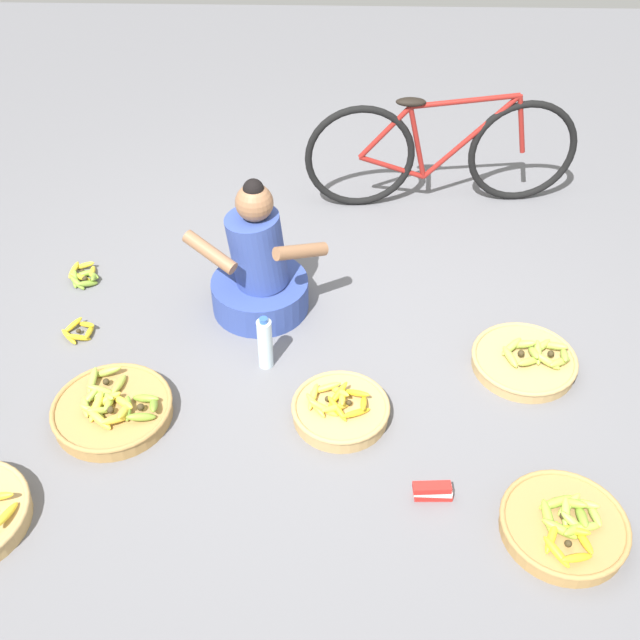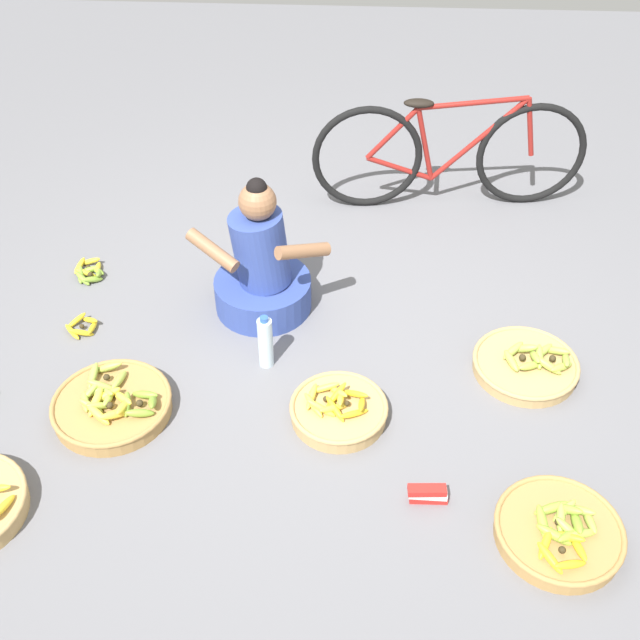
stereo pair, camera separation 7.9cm
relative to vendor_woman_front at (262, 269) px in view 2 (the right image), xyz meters
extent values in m
plane|color=slate|center=(0.34, -0.30, -0.25)|extent=(10.00, 10.00, 0.00)
cylinder|color=#334793|center=(0.00, 0.00, -0.16)|extent=(0.52, 0.52, 0.18)
cylinder|color=#334793|center=(0.00, 0.00, 0.13)|extent=(0.33, 0.29, 0.43)
sphere|color=#8C6042|center=(0.00, 0.00, 0.41)|extent=(0.19, 0.19, 0.19)
sphere|color=black|center=(0.00, 0.00, 0.49)|extent=(0.10, 0.10, 0.10)
cylinder|color=#8C6042|center=(-0.22, -0.13, 0.21)|extent=(0.30, 0.22, 0.16)
cylinder|color=#8C6042|center=(0.23, -0.11, 0.21)|extent=(0.29, 0.24, 0.16)
torus|color=black|center=(0.54, 1.05, 0.09)|extent=(0.69, 0.11, 0.68)
torus|color=black|center=(1.55, 1.14, 0.09)|extent=(0.69, 0.11, 0.68)
cylinder|color=maroon|center=(1.21, 1.11, 0.20)|extent=(0.55, 0.08, 0.55)
cylinder|color=maroon|center=(0.89, 1.08, 0.17)|extent=(0.15, 0.05, 0.49)
cylinder|color=maroon|center=(1.15, 1.10, 0.44)|extent=(0.65, 0.09, 0.08)
cylinder|color=maroon|center=(0.74, 1.07, 0.01)|extent=(0.42, 0.07, 0.18)
cylinder|color=maroon|center=(0.68, 1.06, 0.25)|extent=(0.32, 0.06, 0.35)
cylinder|color=maroon|center=(1.52, 1.14, 0.28)|extent=(0.11, 0.04, 0.38)
ellipsoid|color=black|center=(0.83, 1.07, 0.44)|extent=(0.18, 0.08, 0.05)
cylinder|color=tan|center=(0.44, -0.78, -0.22)|extent=(0.44, 0.44, 0.07)
torus|color=tan|center=(0.44, -0.78, -0.18)|extent=(0.46, 0.46, 0.02)
ellipsoid|color=gold|center=(0.54, -0.79, -0.15)|extent=(0.04, 0.15, 0.08)
ellipsoid|color=gold|center=(0.51, -0.72, -0.15)|extent=(0.15, 0.10, 0.07)
ellipsoid|color=gold|center=(0.43, -0.74, -0.15)|extent=(0.12, 0.13, 0.09)
ellipsoid|color=gold|center=(0.42, -0.82, -0.16)|extent=(0.11, 0.14, 0.07)
ellipsoid|color=gold|center=(0.51, -0.84, -0.16)|extent=(0.15, 0.10, 0.05)
sphere|color=#382D19|center=(0.48, -0.78, -0.16)|extent=(0.03, 0.03, 0.03)
ellipsoid|color=yellow|center=(0.45, -0.76, -0.15)|extent=(0.03, 0.15, 0.09)
ellipsoid|color=yellow|center=(0.43, -0.72, -0.15)|extent=(0.12, 0.14, 0.09)
ellipsoid|color=yellow|center=(0.37, -0.69, -0.15)|extent=(0.16, 0.06, 0.07)
ellipsoid|color=yellow|center=(0.31, -0.75, -0.16)|extent=(0.06, 0.16, 0.06)
ellipsoid|color=yellow|center=(0.32, -0.80, -0.16)|extent=(0.12, 0.14, 0.06)
ellipsoid|color=yellow|center=(0.36, -0.83, -0.15)|extent=(0.15, 0.07, 0.09)
ellipsoid|color=yellow|center=(0.42, -0.82, -0.15)|extent=(0.15, 0.11, 0.07)
sphere|color=#382D19|center=(0.38, -0.76, -0.16)|extent=(0.03, 0.03, 0.03)
cylinder|color=#A87F47|center=(1.35, -1.38, -0.22)|extent=(0.51, 0.51, 0.07)
torus|color=#A87F47|center=(1.35, -1.38, -0.19)|extent=(0.52, 0.52, 0.02)
ellipsoid|color=#9EB747|center=(1.46, -1.36, -0.16)|extent=(0.05, 0.14, 0.06)
ellipsoid|color=#9EB747|center=(1.43, -1.31, -0.16)|extent=(0.14, 0.09, 0.07)
ellipsoid|color=#9EB747|center=(1.37, -1.32, -0.15)|extent=(0.13, 0.11, 0.08)
ellipsoid|color=#9EB747|center=(1.35, -1.35, -0.16)|extent=(0.05, 0.14, 0.08)
ellipsoid|color=#9EB747|center=(1.37, -1.41, -0.15)|extent=(0.13, 0.11, 0.08)
ellipsoid|color=#9EB747|center=(1.43, -1.42, -0.16)|extent=(0.14, 0.08, 0.07)
sphere|color=#382D19|center=(1.41, -1.36, -0.16)|extent=(0.03, 0.03, 0.03)
ellipsoid|color=#8CAD38|center=(1.41, -1.37, -0.15)|extent=(0.05, 0.16, 0.09)
ellipsoid|color=#8CAD38|center=(1.37, -1.31, -0.15)|extent=(0.15, 0.11, 0.09)
ellipsoid|color=#8CAD38|center=(1.32, -1.31, -0.16)|extent=(0.16, 0.08, 0.07)
ellipsoid|color=#8CAD38|center=(1.27, -1.38, -0.16)|extent=(0.06, 0.16, 0.08)
ellipsoid|color=#8CAD38|center=(1.31, -1.43, -0.16)|extent=(0.16, 0.10, 0.07)
ellipsoid|color=#8CAD38|center=(1.38, -1.43, -0.16)|extent=(0.15, 0.12, 0.07)
sphere|color=#382D19|center=(1.34, -1.37, -0.16)|extent=(0.04, 0.04, 0.04)
ellipsoid|color=gold|center=(1.39, -1.49, -0.16)|extent=(0.05, 0.15, 0.08)
ellipsoid|color=gold|center=(1.36, -1.44, -0.16)|extent=(0.15, 0.09, 0.08)
ellipsoid|color=gold|center=(1.27, -1.47, -0.16)|extent=(0.09, 0.15, 0.06)
ellipsoid|color=gold|center=(1.28, -1.53, -0.16)|extent=(0.11, 0.14, 0.06)
ellipsoid|color=gold|center=(1.35, -1.56, -0.16)|extent=(0.15, 0.08, 0.07)
sphere|color=#382D19|center=(1.33, -1.50, -0.16)|extent=(0.03, 0.03, 0.03)
cylinder|color=#A87F47|center=(-0.62, -0.81, -0.22)|extent=(0.55, 0.55, 0.07)
torus|color=#A87F47|center=(-0.62, -0.81, -0.18)|extent=(0.56, 0.56, 0.02)
ellipsoid|color=olive|center=(-0.42, -0.83, -0.15)|extent=(0.07, 0.14, 0.08)
ellipsoid|color=olive|center=(-0.46, -0.78, -0.16)|extent=(0.14, 0.06, 0.06)
ellipsoid|color=olive|center=(-0.53, -0.85, -0.15)|extent=(0.06, 0.14, 0.07)
ellipsoid|color=olive|center=(-0.46, -0.90, -0.15)|extent=(0.14, 0.07, 0.06)
sphere|color=#382D19|center=(-0.47, -0.84, -0.15)|extent=(0.03, 0.03, 0.03)
ellipsoid|color=#9EB747|center=(-0.61, -0.69, -0.16)|extent=(0.06, 0.15, 0.06)
ellipsoid|color=#9EB747|center=(-0.68, -0.62, -0.15)|extent=(0.15, 0.06, 0.08)
ellipsoid|color=#9EB747|center=(-0.74, -0.68, -0.15)|extent=(0.04, 0.15, 0.08)
ellipsoid|color=#9EB747|center=(-0.67, -0.75, -0.15)|extent=(0.15, 0.04, 0.09)
sphere|color=#382D19|center=(-0.67, -0.68, -0.15)|extent=(0.03, 0.03, 0.03)
ellipsoid|color=#9EB747|center=(-0.63, -0.82, -0.16)|extent=(0.03, 0.12, 0.07)
ellipsoid|color=#9EB747|center=(-0.64, -0.78, -0.15)|extent=(0.11, 0.10, 0.08)
ellipsoid|color=#9EB747|center=(-0.70, -0.77, -0.16)|extent=(0.13, 0.07, 0.05)
ellipsoid|color=#9EB747|center=(-0.72, -0.79, -0.15)|extent=(0.10, 0.12, 0.08)
ellipsoid|color=#9EB747|center=(-0.73, -0.84, -0.16)|extent=(0.07, 0.13, 0.05)
ellipsoid|color=#9EB747|center=(-0.69, -0.87, -0.15)|extent=(0.12, 0.06, 0.08)
ellipsoid|color=#9EB747|center=(-0.65, -0.87, -0.15)|extent=(0.12, 0.09, 0.08)
sphere|color=#382D19|center=(-0.68, -0.82, -0.16)|extent=(0.03, 0.03, 0.03)
ellipsoid|color=yellow|center=(-0.54, -0.87, -0.15)|extent=(0.05, 0.16, 0.09)
ellipsoid|color=yellow|center=(-0.56, -0.81, -0.15)|extent=(0.14, 0.13, 0.07)
ellipsoid|color=yellow|center=(-0.64, -0.80, -0.15)|extent=(0.15, 0.11, 0.07)
ellipsoid|color=yellow|center=(-0.68, -0.85, -0.15)|extent=(0.07, 0.16, 0.09)
ellipsoid|color=yellow|center=(-0.65, -0.92, -0.15)|extent=(0.15, 0.12, 0.07)
ellipsoid|color=yellow|center=(-0.57, -0.91, -0.15)|extent=(0.15, 0.13, 0.08)
sphere|color=#382D19|center=(-0.61, -0.86, -0.15)|extent=(0.03, 0.03, 0.03)
cylinder|color=tan|center=(1.35, -0.42, -0.22)|extent=(0.51, 0.51, 0.06)
torus|color=tan|center=(1.35, -0.42, -0.19)|extent=(0.52, 0.52, 0.02)
ellipsoid|color=#9EB747|center=(1.54, -0.43, -0.16)|extent=(0.06, 0.15, 0.08)
ellipsoid|color=#9EB747|center=(1.50, -0.36, -0.16)|extent=(0.15, 0.10, 0.07)
ellipsoid|color=#9EB747|center=(1.43, -0.37, -0.17)|extent=(0.13, 0.12, 0.06)
ellipsoid|color=#9EB747|center=(1.41, -0.41, -0.16)|extent=(0.05, 0.15, 0.08)
ellipsoid|color=#9EB747|center=(1.45, -0.48, -0.16)|extent=(0.15, 0.10, 0.08)
ellipsoid|color=#9EB747|center=(1.51, -0.47, -0.17)|extent=(0.14, 0.11, 0.06)
sphere|color=#382D19|center=(1.47, -0.42, -0.16)|extent=(0.03, 0.03, 0.03)
ellipsoid|color=#9EB747|center=(1.39, -0.42, -0.16)|extent=(0.05, 0.14, 0.08)
ellipsoid|color=#9EB747|center=(1.34, -0.36, -0.16)|extent=(0.15, 0.07, 0.09)
ellipsoid|color=#9EB747|center=(1.29, -0.38, -0.16)|extent=(0.13, 0.12, 0.08)
ellipsoid|color=#9EB747|center=(1.27, -0.45, -0.17)|extent=(0.09, 0.15, 0.06)
ellipsoid|color=#9EB747|center=(1.36, -0.48, -0.17)|extent=(0.14, 0.10, 0.06)
sphere|color=#382D19|center=(1.33, -0.42, -0.16)|extent=(0.03, 0.03, 0.03)
ellipsoid|color=yellow|center=(-0.89, -1.44, -0.15)|extent=(0.07, 0.16, 0.07)
ellipsoid|color=gold|center=(-0.88, -0.25, -0.23)|extent=(0.03, 0.13, 0.05)
ellipsoid|color=gold|center=(-0.91, -0.20, -0.23)|extent=(0.13, 0.09, 0.07)
ellipsoid|color=gold|center=(-0.98, -0.21, -0.23)|extent=(0.11, 0.11, 0.07)
ellipsoid|color=gold|center=(-0.97, -0.29, -0.23)|extent=(0.11, 0.11, 0.05)
ellipsoid|color=gold|center=(-0.92, -0.30, -0.22)|extent=(0.13, 0.06, 0.08)
sphere|color=#382D19|center=(-0.93, -0.25, -0.23)|extent=(0.03, 0.03, 0.03)
ellipsoid|color=olive|center=(-0.96, 0.20, -0.22)|extent=(0.05, 0.12, 0.08)
ellipsoid|color=olive|center=(-0.98, 0.23, -0.23)|extent=(0.11, 0.10, 0.05)
ellipsoid|color=olive|center=(-1.03, 0.24, -0.23)|extent=(0.12, 0.07, 0.05)
ellipsoid|color=olive|center=(-1.07, 0.18, -0.22)|extent=(0.06, 0.12, 0.08)
ellipsoid|color=olive|center=(-1.05, 0.15, -0.23)|extent=(0.12, 0.10, 0.07)
ellipsoid|color=olive|center=(-0.99, 0.15, -0.23)|extent=(0.12, 0.09, 0.07)
sphere|color=#382D19|center=(-1.01, 0.19, -0.23)|extent=(0.03, 0.03, 0.03)
ellipsoid|color=yellow|center=(-0.99, 0.27, -0.23)|extent=(0.05, 0.13, 0.05)
ellipsoid|color=yellow|center=(-1.05, 0.31, -0.23)|extent=(0.13, 0.03, 0.07)
ellipsoid|color=yellow|center=(-1.10, 0.27, -0.23)|extent=(0.06, 0.13, 0.06)
ellipsoid|color=yellow|center=(-1.05, 0.20, -0.23)|extent=(0.13, 0.03, 0.07)
sphere|color=#382D19|center=(-1.05, 0.26, -0.23)|extent=(0.03, 0.03, 0.03)
cylinder|color=silver|center=(0.06, -0.44, -0.11)|extent=(0.07, 0.07, 0.28)
cylinder|color=#2D59B7|center=(0.06, -0.44, 0.04)|extent=(0.04, 0.04, 0.02)
cube|color=red|center=(0.84, -1.22, -0.24)|extent=(0.16, 0.05, 0.03)
cube|color=white|center=(0.83, -1.22, -0.21)|extent=(0.16, 0.05, 0.03)
cube|color=red|center=(0.83, -1.23, -0.18)|extent=(0.16, 0.06, 0.03)
camera|label=1|loc=(0.41, -3.20, 2.46)|focal=43.23mm
camera|label=2|loc=(0.49, -3.19, 2.46)|focal=43.23mm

